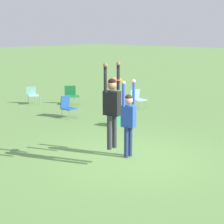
{
  "coord_description": "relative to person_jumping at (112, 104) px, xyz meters",
  "views": [
    {
      "loc": [
        -7.39,
        -6.23,
        3.44
      ],
      "look_at": [
        -0.22,
        0.31,
        1.3
      ],
      "focal_mm": 60.0,
      "sensor_mm": 36.0,
      "label": 1
    }
  ],
  "objects": [
    {
      "name": "camping_chair_3",
      "position": [
        3.57,
        8.32,
        -1.16
      ],
      "size": [
        0.64,
        0.7,
        0.81
      ],
      "rotation": [
        0.0,
        0.0,
        2.54
      ],
      "color": "gray",
      "rests_on": "ground_plane"
    },
    {
      "name": "ground_plane",
      "position": [
        0.64,
        0.07,
        -1.64
      ],
      "size": [
        120.0,
        120.0,
        0.0
      ],
      "primitive_type": "plane",
      "color": "#608C47"
    },
    {
      "name": "camping_chair_1",
      "position": [
        6.16,
        4.1,
        -1.17
      ],
      "size": [
        0.64,
        0.68,
        0.83
      ],
      "rotation": [
        0.0,
        0.0,
        2.91
      ],
      "color": "gray",
      "rests_on": "ground_plane"
    },
    {
      "name": "cooler_box",
      "position": [
        3.13,
        2.72,
        -1.44
      ],
      "size": [
        0.41,
        0.32,
        0.4
      ],
      "color": "#2D8C4C",
      "rests_on": "ground_plane"
    },
    {
      "name": "camping_chair_4",
      "position": [
        4.77,
        6.89,
        -1.14
      ],
      "size": [
        0.72,
        0.8,
        0.87
      ],
      "rotation": [
        0.0,
        0.0,
        2.47
      ],
      "color": "gray",
      "rests_on": "ground_plane"
    },
    {
      "name": "person_defending",
      "position": [
        0.84,
        0.16,
        -0.51
      ],
      "size": [
        0.53,
        0.41,
        2.13
      ],
      "rotation": [
        0.0,
        0.0,
        -1.39
      ],
      "color": "navy",
      "rests_on": "ground_plane"
    },
    {
      "name": "person_jumping",
      "position": [
        0.0,
        0.0,
        0.0
      ],
      "size": [
        0.58,
        0.45,
        2.19
      ],
      "rotation": [
        0.0,
        0.0,
        1.75
      ],
      "color": "#2D2D38",
      "rests_on": "ground_plane"
    },
    {
      "name": "frisbee",
      "position": [
        0.24,
        0.05,
        0.58
      ],
      "size": [
        0.26,
        0.26,
        0.05
      ],
      "color": "#E04C23"
    },
    {
      "name": "camping_chair_2",
      "position": [
        2.86,
        5.03,
        -1.16
      ],
      "size": [
        0.52,
        0.56,
        0.87
      ],
      "rotation": [
        0.0,
        0.0,
        3.22
      ],
      "color": "gray",
      "rests_on": "ground_plane"
    }
  ]
}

